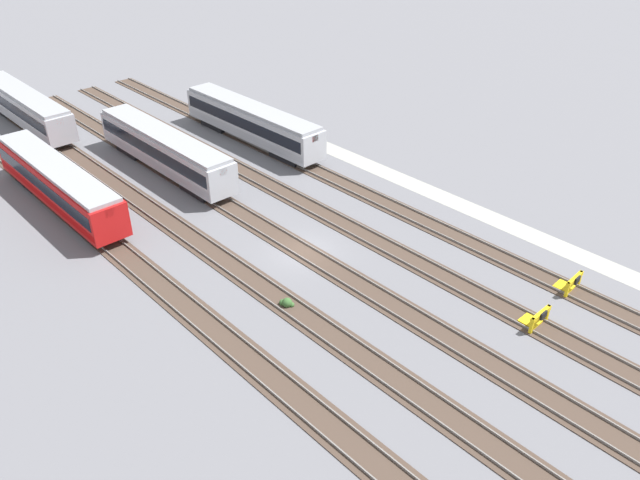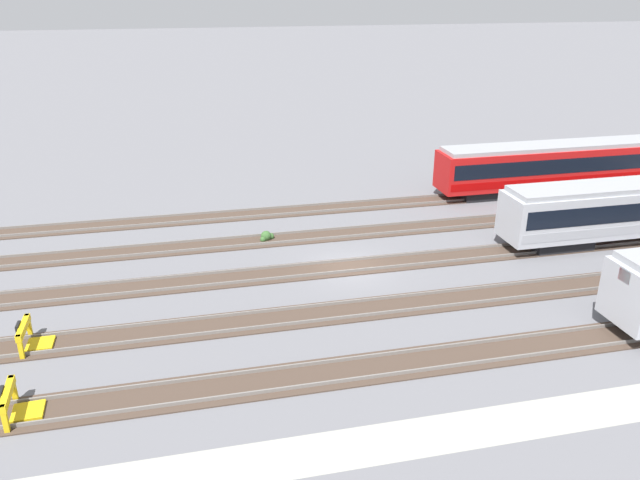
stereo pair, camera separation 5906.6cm
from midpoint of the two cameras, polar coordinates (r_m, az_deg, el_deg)
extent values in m
plane|color=slate|center=(26.99, -35.88, -22.72)|extent=(400.00, 400.00, 0.00)
cube|color=#9E9E93|center=(29.11, -8.69, -10.61)|extent=(54.00, 2.00, 0.01)
cube|color=#47382D|center=(27.70, -16.26, -14.44)|extent=(90.00, 2.23, 0.06)
cube|color=slate|center=(27.45, -17.64, -14.94)|extent=(90.00, 0.07, 0.15)
cube|color=slate|center=(27.81, -14.98, -13.64)|extent=(90.00, 0.07, 0.15)
cube|color=#47382D|center=(26.91, -25.71, -18.76)|extent=(90.00, 2.24, 0.06)
cube|color=slate|center=(26.78, -27.25, -19.23)|extent=(90.00, 0.07, 0.15)
cube|color=slate|center=(26.89, -24.30, -17.99)|extent=(90.00, 0.07, 0.15)
cube|color=#47382D|center=(26.97, -35.90, -22.68)|extent=(90.00, 2.24, 0.06)
cube|color=slate|center=(26.98, -37.52, -23.06)|extent=(90.00, 0.07, 0.15)
cube|color=slate|center=(26.83, -34.44, -22.00)|extent=(90.00, 0.07, 0.15)
cube|color=#47382D|center=(27.89, -46.25, -25.81)|extent=(90.00, 2.23, 0.06)
cube|color=slate|center=(28.02, -47.85, -26.07)|extent=(90.00, 0.07, 0.15)
cube|color=slate|center=(27.63, -44.82, -25.27)|extent=(90.00, 0.07, 0.15)
cube|color=#47382D|center=(29.58, -56.10, -28.00)|extent=(90.00, 2.23, 0.06)
cube|color=slate|center=(29.82, -57.59, -28.13)|extent=(90.00, 0.07, 0.15)
cube|color=slate|center=(29.21, -54.79, -27.61)|extent=(90.00, 0.07, 0.15)
cube|color=#ADAFB7|center=(59.13, -47.85, 3.98)|extent=(18.00, 2.83, 2.70)
cube|color=black|center=(59.04, -47.98, 4.26)|extent=(17.28, 2.87, 1.08)
cube|color=#9EA0A8|center=(59.36, -47.57, 3.35)|extent=(17.64, 2.86, 0.54)
cube|color=#999BA0|center=(58.71, -48.43, 5.26)|extent=(17.46, 2.55, 0.30)
cube|color=red|center=(50.40, -48.35, 1.68)|extent=(0.08, 0.70, 0.56)
cube|color=black|center=(64.92, -47.24, 4.27)|extent=(3.60, 2.25, 0.70)
cube|color=black|center=(54.46, -47.18, 0.53)|extent=(3.60, 2.25, 0.70)
cube|color=#B71414|center=(42.60, -53.93, -6.81)|extent=(18.00, 2.82, 2.70)
cube|color=black|center=(42.47, -54.12, -6.46)|extent=(17.28, 2.86, 1.08)
cube|color=#A80505|center=(42.91, -53.49, -7.63)|extent=(17.64, 2.85, 0.54)
cube|color=#999BA0|center=(42.00, -54.81, -5.17)|extent=(17.46, 2.54, 0.30)
cube|color=red|center=(50.20, -53.40, -0.84)|extent=(0.08, 0.70, 0.56)
cube|color=red|center=(34.66, -56.17, -12.80)|extent=(0.08, 0.70, 0.56)
cube|color=black|center=(48.15, -52.39, -5.17)|extent=(3.60, 2.24, 0.70)
cube|color=black|center=(38.69, -53.67, -12.93)|extent=(3.60, 2.24, 0.70)
cube|color=#ADAFB7|center=(41.31, -29.04, 2.66)|extent=(18.03, 3.00, 2.70)
cube|color=black|center=(41.18, -29.16, 3.06)|extent=(17.31, 3.03, 1.08)
cube|color=#9EA0A8|center=(41.64, -28.78, 1.76)|extent=(17.67, 3.03, 0.54)
cube|color=#999BA0|center=(40.70, -29.59, 4.50)|extent=(17.49, 2.71, 0.30)
cube|color=red|center=(49.10, -32.56, 7.26)|extent=(0.09, 0.70, 0.56)
cube|color=red|center=(33.09, -24.76, -1.16)|extent=(0.09, 0.70, 0.56)
cube|color=black|center=(47.01, -30.58, 3.19)|extent=(3.62, 2.28, 0.70)
cube|color=black|center=(37.29, -25.76, -2.55)|extent=(3.62, 2.28, 0.70)
cube|color=#ADAFB7|center=(40.83, -41.70, -2.22)|extent=(18.00, 2.81, 2.70)
cube|color=black|center=(40.70, -41.86, -1.84)|extent=(17.28, 2.85, 1.08)
cube|color=#9EA0A8|center=(41.16, -41.33, -3.10)|extent=(17.64, 2.84, 0.54)
cube|color=#999BA0|center=(40.22, -42.45, -0.44)|extent=(17.46, 2.53, 0.30)
cube|color=red|center=(48.72, -43.13, 3.22)|extent=(0.08, 0.70, 0.56)
cube|color=red|center=(32.47, -40.79, -7.44)|extent=(0.08, 0.70, 0.56)
cube|color=black|center=(46.60, -41.62, -1.06)|extent=(3.60, 2.24, 0.70)
cube|color=black|center=(36.75, -39.91, -8.11)|extent=(3.60, 2.24, 0.70)
cube|color=gold|center=(20.09, 8.88, -39.49)|extent=(0.19, 0.19, 1.15)
cube|color=gold|center=(20.71, 12.55, -35.74)|extent=(0.19, 0.19, 1.15)
cube|color=gold|center=(19.99, 10.94, -37.17)|extent=(0.33, 2.01, 0.30)
cube|color=gold|center=(20.91, 9.08, -37.21)|extent=(1.15, 1.13, 0.18)
cube|color=black|center=(19.96, 11.47, -37.46)|extent=(0.15, 0.60, 0.44)
cube|color=gold|center=(19.16, -4.20, -49.94)|extent=(0.18, 0.18, 1.15)
cube|color=gold|center=(19.35, 1.76, -46.39)|extent=(0.18, 0.18, 1.15)
cube|color=gold|center=(18.81, -1.12, -47.97)|extent=(0.25, 2.00, 0.30)
cube|color=gold|center=(19.79, -2.66, -47.26)|extent=(1.10, 1.08, 0.18)
cube|color=black|center=(18.79, -0.57, -48.37)|extent=(0.12, 0.60, 0.44)
sphere|color=#38602D|center=(25.27, -46.50, -32.33)|extent=(0.64, 0.64, 0.64)
sphere|color=#38602D|center=(25.55, -46.71, -31.96)|extent=(0.44, 0.44, 0.44)
sphere|color=#38602D|center=(25.19, -45.90, -32.81)|extent=(0.36, 0.36, 0.36)
camera|label=1|loc=(29.53, -151.31, -18.90)|focal=35.00mm
camera|label=2|loc=(29.53, 28.69, 18.90)|focal=35.00mm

